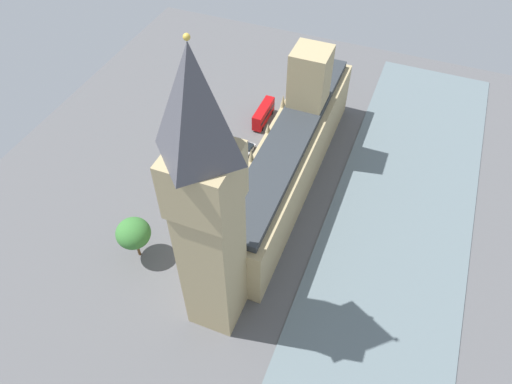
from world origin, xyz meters
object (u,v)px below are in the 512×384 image
clock_tower (207,209)px  parliament_building (292,152)px  car_white_midblock (206,223)px  pedestrian_under_trees (254,172)px  pedestrian_leading (224,227)px  double_decker_bus_far_end (230,179)px  car_black_kerbside (198,245)px  street_lamp_slot_10 (179,180)px  pedestrian_corner (290,111)px  car_silver_trailing (249,149)px  plane_tree_by_river_gate (133,233)px  plane_tree_opposite_hall (199,136)px  street_lamp_slot_11 (176,184)px  double_decker_bus_near_tower (263,114)px

clock_tower → parliament_building: bearing=-91.9°
parliament_building → car_white_midblock: 25.30m
clock_tower → pedestrian_under_trees: bearing=-78.7°
parliament_building → pedestrian_leading: parliament_building is taller
double_decker_bus_far_end → car_black_kerbside: 18.77m
double_decker_bus_far_end → pedestrian_leading: size_ratio=6.91×
parliament_building → street_lamp_slot_10: (21.95, 13.96, -4.24)m
pedestrian_corner → car_silver_trailing: bearing=-150.8°
parliament_building → street_lamp_slot_10: 26.35m
car_black_kerbside → street_lamp_slot_10: size_ratio=0.71×
clock_tower → car_white_midblock: size_ratio=13.67×
car_white_midblock → street_lamp_slot_10: street_lamp_slot_10 is taller
parliament_building → plane_tree_by_river_gate: parliament_building is taller
car_silver_trailing → pedestrian_under_trees: 8.24m
plane_tree_opposite_hall → pedestrian_under_trees: bearing=172.7°
pedestrian_corner → street_lamp_slot_11: street_lamp_slot_11 is taller
double_decker_bus_near_tower → plane_tree_by_river_gate: bearing=80.7°
parliament_building → street_lamp_slot_11: 27.10m
car_silver_trailing → plane_tree_by_river_gate: (9.27, 37.59, 6.28)m
double_decker_bus_near_tower → car_silver_trailing: 12.79m
parliament_building → clock_tower: clock_tower is taller
car_white_midblock → street_lamp_slot_11: size_ratio=0.59×
pedestrian_corner → plane_tree_opposite_hall: 28.88m
clock_tower → car_white_midblock: bearing=-57.4°
car_silver_trailing → pedestrian_corner: 19.24m
car_white_midblock → pedestrian_corner: bearing=85.4°
double_decker_bus_far_end → car_black_kerbside: size_ratio=2.37×
pedestrian_corner → parliament_building: bearing=-118.2°
car_black_kerbside → street_lamp_slot_11: bearing=139.4°
car_silver_trailing → street_lamp_slot_10: size_ratio=0.77×
double_decker_bus_near_tower → pedestrian_leading: double_decker_bus_near_tower is taller
car_white_midblock → plane_tree_opposite_hall: size_ratio=0.53×
car_white_midblock → clock_tower: bearing=-56.5°
car_silver_trailing → car_white_midblock: size_ratio=1.16×
clock_tower → double_decker_bus_far_end: clock_tower is taller
car_white_midblock → street_lamp_slot_11: street_lamp_slot_11 is taller
parliament_building → street_lamp_slot_10: bearing=32.5°
clock_tower → car_silver_trailing: size_ratio=11.78×
car_black_kerbside → pedestrian_leading: car_black_kerbside is taller
clock_tower → double_decker_bus_far_end: size_ratio=5.41×
double_decker_bus_near_tower → car_silver_trailing: double_decker_bus_near_tower is taller
pedestrian_leading → plane_tree_opposite_hall: 25.72m
clock_tower → car_silver_trailing: clock_tower is taller
pedestrian_corner → plane_tree_by_river_gate: bearing=-150.8°
car_black_kerbside → double_decker_bus_near_tower: bearing=98.2°
clock_tower → plane_tree_opposite_hall: 50.03m
clock_tower → car_silver_trailing: bearing=-75.2°
pedestrian_under_trees → double_decker_bus_near_tower: bearing=101.7°
car_silver_trailing → car_white_midblock: same height
parliament_building → car_black_kerbside: 29.76m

